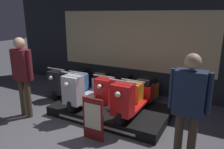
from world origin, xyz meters
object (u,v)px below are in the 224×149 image
(scooter_backrow_3, at_px, (142,94))
(price_sign_board, at_px, (93,119))
(scooter_display_left, at_px, (89,88))
(scooter_backrow_0, at_px, (71,81))
(scooter_backrow_2, at_px, (115,89))
(scooter_display_right, at_px, (134,97))
(scooter_backrow_1, at_px, (92,85))
(person_right_browsing, at_px, (189,101))
(person_left_browsing, at_px, (22,71))

(scooter_backrow_3, height_order, price_sign_board, scooter_backrow_3)
(scooter_display_left, relative_size, scooter_backrow_3, 1.00)
(scooter_backrow_0, xyz_separation_m, scooter_backrow_2, (1.50, 0.00, 0.00))
(scooter_display_right, xyz_separation_m, scooter_backrow_1, (-1.62, 0.77, -0.22))
(scooter_display_right, xyz_separation_m, scooter_backrow_2, (-0.86, 0.77, -0.22))
(scooter_backrow_3, relative_size, price_sign_board, 2.02)
(scooter_display_left, relative_size, scooter_backrow_0, 1.00)
(scooter_backrow_1, height_order, scooter_backrow_2, same)
(scooter_display_left, xyz_separation_m, scooter_backrow_3, (1.08, 0.77, -0.22))
(scooter_display_left, relative_size, person_right_browsing, 0.95)
(scooter_display_left, xyz_separation_m, person_left_browsing, (-1.11, -0.96, 0.51))
(scooter_backrow_0, distance_m, person_left_browsing, 1.87)
(scooter_display_right, height_order, scooter_backrow_1, scooter_display_right)
(scooter_backrow_0, xyz_separation_m, price_sign_board, (1.98, -1.83, 0.06))
(scooter_backrow_0, xyz_separation_m, person_right_browsing, (3.62, -1.72, 0.71))
(scooter_display_left, bearing_deg, person_left_browsing, -139.19)
(scooter_display_left, distance_m, scooter_backrow_1, 0.90)
(scooter_display_left, bearing_deg, price_sign_board, -52.65)
(scooter_backrow_3, bearing_deg, person_left_browsing, -141.78)
(scooter_display_left, bearing_deg, scooter_backrow_1, 118.79)
(scooter_display_right, relative_size, scooter_backrow_2, 1.00)
(scooter_display_left, height_order, scooter_backrow_3, scooter_display_left)
(scooter_display_right, distance_m, scooter_backrow_1, 1.80)
(scooter_backrow_2, height_order, scooter_backrow_3, same)
(scooter_display_right, distance_m, person_left_browsing, 2.54)
(scooter_display_left, height_order, price_sign_board, scooter_display_left)
(scooter_backrow_1, distance_m, scooter_backrow_2, 0.75)
(scooter_display_right, relative_size, price_sign_board, 2.02)
(person_right_browsing, bearing_deg, scooter_backrow_2, 140.84)
(scooter_display_left, distance_m, person_right_browsing, 2.67)
(scooter_backrow_3, bearing_deg, scooter_display_right, -81.80)
(scooter_display_right, bearing_deg, scooter_backrow_0, 162.02)
(price_sign_board, bearing_deg, scooter_display_left, 127.35)
(scooter_backrow_1, bearing_deg, scooter_display_right, -25.44)
(scooter_display_left, xyz_separation_m, price_sign_board, (0.81, -1.06, -0.15))
(person_right_browsing, bearing_deg, person_left_browsing, 180.00)
(scooter_display_left, height_order, scooter_display_right, same)
(scooter_backrow_2, xyz_separation_m, price_sign_board, (0.48, -1.83, 0.06))
(scooter_backrow_3, bearing_deg, person_right_browsing, -51.62)
(scooter_display_left, relative_size, scooter_display_right, 1.00)
(person_right_browsing, distance_m, price_sign_board, 1.77)
(scooter_backrow_0, height_order, scooter_backrow_3, same)
(scooter_backrow_0, bearing_deg, scooter_display_left, -33.19)
(scooter_backrow_2, bearing_deg, person_right_browsing, -39.16)
(scooter_backrow_1, distance_m, scooter_backrow_3, 1.50)
(scooter_display_right, relative_size, scooter_backrow_3, 1.00)
(scooter_backrow_0, distance_m, scooter_backrow_2, 1.50)
(scooter_display_left, bearing_deg, person_right_browsing, -21.34)
(scooter_backrow_2, distance_m, person_left_browsing, 2.36)
(scooter_display_right, relative_size, scooter_backrow_1, 1.00)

